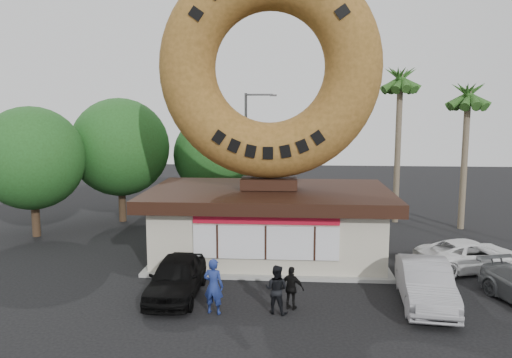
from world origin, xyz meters
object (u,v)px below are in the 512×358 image
at_px(car_silver, 425,283).
at_px(giant_donut, 270,68).
at_px(donut_shop, 269,221).
at_px(car_white, 472,255).
at_px(person_left, 213,286).
at_px(person_center, 276,289).
at_px(person_right, 292,288).
at_px(car_black, 176,277).
at_px(street_lamp, 248,147).

bearing_deg(car_silver, giant_donut, 143.22).
bearing_deg(donut_shop, car_white, -8.07).
distance_m(donut_shop, person_left, 6.91).
height_order(person_center, car_white, person_center).
bearing_deg(person_right, donut_shop, -61.12).
height_order(person_center, car_silver, person_center).
bearing_deg(donut_shop, car_black, -121.91).
distance_m(street_lamp, person_center, 17.07).
distance_m(car_silver, car_white, 5.07).
height_order(street_lamp, person_left, street_lamp).
xyz_separation_m(person_center, person_right, (0.52, 0.36, -0.08)).
bearing_deg(giant_donut, car_white, -8.17).
bearing_deg(person_right, car_black, 6.76).
bearing_deg(person_left, car_silver, -157.48).
distance_m(street_lamp, car_silver, 17.57).
height_order(car_black, car_silver, car_silver).
bearing_deg(car_silver, person_left, -164.23).
bearing_deg(person_center, street_lamp, -63.44).
bearing_deg(car_silver, person_right, -164.88).
height_order(donut_shop, person_right, donut_shop).
bearing_deg(car_silver, car_black, -175.25).
distance_m(donut_shop, giant_donut, 7.07).
bearing_deg(car_black, person_center, -19.10).
relative_size(person_center, car_black, 0.38).
distance_m(street_lamp, person_right, 16.83).
height_order(street_lamp, person_right, street_lamp).
bearing_deg(person_right, giant_donut, -61.14).
distance_m(donut_shop, person_center, 6.58).
height_order(person_center, car_black, person_center).
bearing_deg(car_silver, street_lamp, 122.24).
height_order(giant_donut, car_black, giant_donut).
bearing_deg(car_black, giant_donut, 57.88).
bearing_deg(giant_donut, street_lamp, 100.51).
xyz_separation_m(person_left, car_silver, (7.47, 1.35, -0.19)).
relative_size(person_left, car_silver, 0.41).
distance_m(car_black, car_white, 12.77).
xyz_separation_m(donut_shop, street_lamp, (-1.86, 10.02, 2.72)).
distance_m(donut_shop, person_right, 6.31).
bearing_deg(car_white, donut_shop, 67.19).
xyz_separation_m(giant_donut, car_silver, (5.87, -5.34, -8.05)).
distance_m(person_left, car_white, 11.83).
height_order(donut_shop, giant_donut, giant_donut).
bearing_deg(street_lamp, giant_donut, -79.49).
distance_m(person_center, car_silver, 5.45).
relative_size(street_lamp, car_black, 1.80).
height_order(donut_shop, car_black, donut_shop).
bearing_deg(person_left, person_right, -156.32).
xyz_separation_m(person_left, car_black, (-1.64, 1.47, -0.22)).
distance_m(donut_shop, car_silver, 7.98).
height_order(donut_shop, car_silver, donut_shop).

